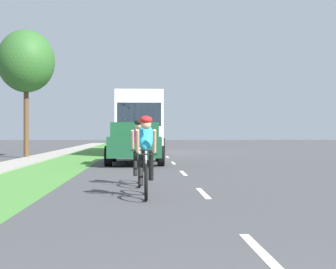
% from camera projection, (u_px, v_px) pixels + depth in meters
% --- Properties ---
extents(ground_plane, '(120.00, 120.00, 0.00)m').
position_uv_depth(ground_plane, '(172.00, 161.00, 21.62)').
color(ground_plane, '#424244').
extents(grass_verge, '(2.35, 70.00, 0.01)m').
position_uv_depth(grass_verge, '(70.00, 162.00, 21.40)').
color(grass_verge, '#478438').
rests_on(grass_verge, ground_plane).
extents(sidewalk_concrete, '(1.50, 70.00, 0.10)m').
position_uv_depth(sidewalk_concrete, '(24.00, 162.00, 21.30)').
color(sidewalk_concrete, '#9E998E').
rests_on(sidewalk_concrete, ground_plane).
extents(lane_markings_center, '(0.12, 52.71, 0.01)m').
position_uv_depth(lane_markings_center, '(167.00, 157.00, 25.61)').
color(lane_markings_center, white).
rests_on(lane_markings_center, ground_plane).
extents(cyclist_lead, '(0.42, 1.72, 1.58)m').
position_uv_depth(cyclist_lead, '(146.00, 156.00, 9.64)').
color(cyclist_lead, black).
rests_on(cyclist_lead, ground_plane).
extents(cyclist_trailing, '(0.42, 1.72, 1.58)m').
position_uv_depth(cyclist_trailing, '(140.00, 151.00, 11.88)').
color(cyclist_trailing, black).
rests_on(cyclist_trailing, ground_plane).
extents(pickup_dark_green, '(2.22, 5.10, 1.64)m').
position_uv_depth(pickup_dark_green, '(135.00, 143.00, 20.00)').
color(pickup_dark_green, '#194C2D').
rests_on(pickup_dark_green, ground_plane).
extents(bus_white, '(2.78, 11.60, 3.48)m').
position_uv_depth(bus_white, '(140.00, 121.00, 31.14)').
color(bus_white, silver).
rests_on(bus_white, ground_plane).
extents(suv_red, '(2.15, 4.70, 1.79)m').
position_uv_depth(suv_red, '(138.00, 136.00, 47.78)').
color(suv_red, red).
rests_on(suv_red, ground_plane).
extents(street_tree_near, '(2.80, 2.80, 6.31)m').
position_uv_depth(street_tree_near, '(26.00, 62.00, 24.56)').
color(street_tree_near, brown).
rests_on(street_tree_near, ground_plane).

